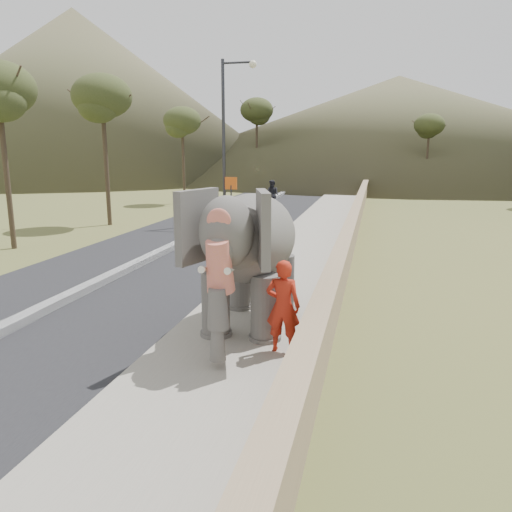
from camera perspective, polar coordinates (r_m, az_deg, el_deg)
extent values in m
plane|color=olive|center=(10.03, -1.96, -10.21)|extent=(160.00, 160.00, 0.00)
cube|color=black|center=(20.71, -7.97, 1.56)|extent=(7.00, 120.00, 0.03)
cube|color=black|center=(20.69, -7.98, 1.81)|extent=(0.35, 120.00, 0.22)
cube|color=#9E9687|center=(19.46, 5.87, 1.10)|extent=(3.00, 120.00, 0.15)
cube|color=tan|center=(19.23, 10.79, 2.25)|extent=(0.30, 120.00, 1.10)
cylinder|color=#2A292E|center=(25.48, -3.71, 12.66)|extent=(0.16, 0.16, 8.00)
cylinder|color=#2A292E|center=(25.56, -2.00, 21.23)|extent=(1.60, 0.10, 0.10)
sphere|color=#FFF2CC|center=(25.37, -0.36, 21.07)|extent=(0.36, 0.36, 0.36)
cylinder|color=#2D2D33|center=(25.03, -2.84, 5.79)|extent=(0.08, 0.08, 2.00)
cube|color=orange|center=(24.93, -2.87, 8.30)|extent=(0.60, 0.05, 0.60)
cone|color=brown|center=(76.01, -19.69, 17.05)|extent=(60.00, 60.00, 22.00)
cone|color=brown|center=(79.03, 15.77, 14.17)|extent=(80.00, 80.00, 14.00)
imported|color=#B12412|center=(9.11, 3.12, -5.76)|extent=(0.63, 0.41, 1.73)
imported|color=maroon|center=(29.97, 1.07, 5.90)|extent=(1.27, 1.97, 0.98)
imported|color=black|center=(29.82, 1.89, 7.04)|extent=(1.00, 0.89, 1.69)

